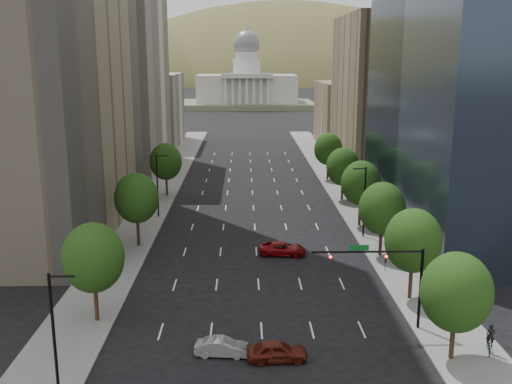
{
  "coord_description": "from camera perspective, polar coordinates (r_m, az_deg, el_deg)",
  "views": [
    {
      "loc": [
        -1.38,
        -13.72,
        21.99
      ],
      "look_at": [
        -0.12,
        46.17,
        8.0
      ],
      "focal_mm": 40.42,
      "sensor_mm": 36.0,
      "label": 1
    }
  ],
  "objects": [
    {
      "name": "filler_right",
      "position": [
        149.73,
        9.02,
        7.62
      ],
      "size": [
        14.0,
        26.0,
        16.0
      ],
      "primitive_type": "cube",
      "color": "#8C7759",
      "rests_on": "ground"
    },
    {
      "name": "streetlight_ln",
      "position": [
        81.47,
        -9.69,
        0.81
      ],
      "size": [
        1.7,
        0.2,
        9.0
      ],
      "color": "black",
      "rests_on": "ground"
    },
    {
      "name": "tree_left_0",
      "position": [
        50.14,
        -15.81,
        -6.28
      ],
      "size": [
        5.2,
        5.2,
        8.75
      ],
      "color": "#382316",
      "rests_on": "ground"
    },
    {
      "name": "car_red_far",
      "position": [
        66.1,
        2.64,
        -5.61
      ],
      "size": [
        5.66,
        3.12,
        1.5
      ],
      "primitive_type": "imported",
      "rotation": [
        0.0,
        0.0,
        1.45
      ],
      "color": "maroon",
      "rests_on": "ground"
    },
    {
      "name": "tree_right_0",
      "position": [
        44.85,
        19.21,
        -9.35
      ],
      "size": [
        5.2,
        5.2,
        8.39
      ],
      "color": "#382316",
      "rests_on": "ground"
    },
    {
      "name": "car_maroon",
      "position": [
        44.34,
        2.09,
        -15.46
      ],
      "size": [
        4.6,
        2.0,
        1.54
      ],
      "primitive_type": "imported",
      "rotation": [
        0.0,
        0.0,
        1.61
      ],
      "color": "#55190E",
      "rests_on": "ground"
    },
    {
      "name": "tree_right_2",
      "position": [
        65.69,
        12.38,
        -1.61
      ],
      "size": [
        5.2,
        5.2,
        8.61
      ],
      "color": "#382316",
      "rests_on": "ground"
    },
    {
      "name": "tree_right_5",
      "position": [
        106.11,
        7.16,
        4.24
      ],
      "size": [
        5.2,
        5.2,
        8.75
      ],
      "color": "#382316",
      "rests_on": "ground"
    },
    {
      "name": "tree_right_1",
      "position": [
        54.53,
        15.29,
        -4.67
      ],
      "size": [
        5.2,
        5.2,
        8.75
      ],
      "color": "#382316",
      "rests_on": "ground"
    },
    {
      "name": "cyclist",
      "position": [
        48.31,
        22.13,
        -13.72
      ],
      "size": [
        1.21,
        1.89,
        2.36
      ],
      "rotation": [
        0.0,
        0.0,
        -0.36
      ],
      "color": "black",
      "rests_on": "sidewalk_right"
    },
    {
      "name": "tree_right_3",
      "position": [
        77.01,
        10.34,
        0.86
      ],
      "size": [
        5.2,
        5.2,
        8.89
      ],
      "color": "#382316",
      "rests_on": "ground"
    },
    {
      "name": "filler_left",
      "position": [
        152.13,
        -10.24,
        8.04
      ],
      "size": [
        14.0,
        26.0,
        18.0
      ],
      "primitive_type": "cube",
      "color": "beige",
      "rests_on": "ground"
    },
    {
      "name": "traffic_signal",
      "position": [
        48.34,
        13.25,
        -7.58
      ],
      "size": [
        9.12,
        0.4,
        7.38
      ],
      "color": "black",
      "rests_on": "ground"
    },
    {
      "name": "tree_right_4",
      "position": [
        90.58,
        8.6,
        2.48
      ],
      "size": [
        5.2,
        5.2,
        8.46
      ],
      "color": "#382316",
      "rests_on": "ground"
    },
    {
      "name": "streetlight_rn",
      "position": [
        72.37,
        10.64,
        -0.79
      ],
      "size": [
        1.7,
        0.2,
        9.0
      ],
      "color": "black",
      "rests_on": "ground"
    },
    {
      "name": "parking_tan_right",
      "position": [
        116.95,
        11.99,
        9.44
      ],
      "size": [
        14.0,
        30.0,
        30.0
      ],
      "primitive_type": "cube",
      "color": "#8C7759",
      "rests_on": "ground"
    },
    {
      "name": "streetlight_ls",
      "position": [
        39.71,
        -19.28,
        -13.23
      ],
      "size": [
        1.7,
        0.2,
        9.0
      ],
      "color": "black",
      "rests_on": "ground"
    },
    {
      "name": "capitol",
      "position": [
        263.78,
        -0.92,
        10.23
      ],
      "size": [
        60.0,
        40.0,
        35.2
      ],
      "color": "#596647",
      "rests_on": "ground"
    },
    {
      "name": "car_silver",
      "position": [
        45.12,
        -3.36,
        -15.07
      ],
      "size": [
        4.21,
        1.78,
        1.35
      ],
      "primitive_type": "imported",
      "rotation": [
        0.0,
        0.0,
        1.48
      ],
      "color": "#ABAAAF",
      "rests_on": "ground"
    },
    {
      "name": "foothills",
      "position": [
        617.08,
        2.16,
        7.58
      ],
      "size": [
        720.0,
        413.0,
        263.0
      ],
      "color": "brown",
      "rests_on": "ground"
    },
    {
      "name": "midrise_cream_left",
      "position": [
        119.17,
        -12.87,
        10.66
      ],
      "size": [
        14.0,
        30.0,
        35.0
      ],
      "primitive_type": "cube",
      "color": "beige",
      "rests_on": "ground"
    },
    {
      "name": "sidewalk_left",
      "position": [
        78.2,
        -11.58,
        -3.41
      ],
      "size": [
        6.0,
        200.0,
        0.15
      ],
      "primitive_type": "cube",
      "color": "slate",
      "rests_on": "ground"
    },
    {
      "name": "sidewalk_right",
      "position": [
        78.74,
        11.24,
        -3.27
      ],
      "size": [
        6.0,
        200.0,
        0.15
      ],
      "primitive_type": "cube",
      "color": "slate",
      "rests_on": "ground"
    },
    {
      "name": "tree_left_1",
      "position": [
        68.82,
        -11.74,
        -0.6
      ],
      "size": [
        5.2,
        5.2,
        8.97
      ],
      "color": "#382316",
      "rests_on": "ground"
    },
    {
      "name": "tree_left_2",
      "position": [
        94.02,
        -8.92,
        2.99
      ],
      "size": [
        5.2,
        5.2,
        8.68
      ],
      "color": "#382316",
      "rests_on": "ground"
    }
  ]
}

